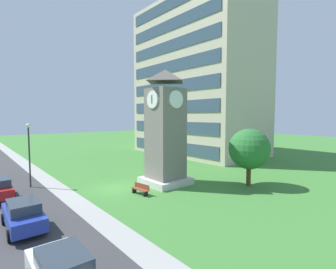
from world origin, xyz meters
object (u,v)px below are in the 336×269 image
at_px(clock_tower, 165,133).
at_px(tree_streetside, 249,149).
at_px(street_lamp, 29,148).
at_px(parked_car_blue, 23,214).
at_px(park_bench, 140,189).

xyz_separation_m(clock_tower, tree_streetside, (5.57, 5.56, -1.42)).
relative_size(clock_tower, street_lamp, 1.86).
distance_m(tree_streetside, parked_car_blue, 18.56).
bearing_deg(street_lamp, clock_tower, 55.50).
bearing_deg(parked_car_blue, street_lamp, 167.00).
relative_size(clock_tower, tree_streetside, 2.02).
xyz_separation_m(street_lamp, tree_streetside, (12.68, 15.91, -0.16)).
distance_m(clock_tower, park_bench, 5.92).
height_order(clock_tower, park_bench, clock_tower).
height_order(tree_streetside, parked_car_blue, tree_streetside).
bearing_deg(street_lamp, park_bench, 38.53).
relative_size(clock_tower, parked_car_blue, 2.46).
height_order(clock_tower, parked_car_blue, clock_tower).
bearing_deg(tree_streetside, clock_tower, -135.04).
relative_size(street_lamp, parked_car_blue, 1.32).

